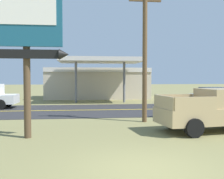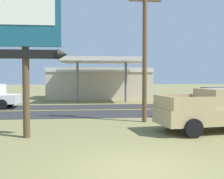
% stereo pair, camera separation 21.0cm
% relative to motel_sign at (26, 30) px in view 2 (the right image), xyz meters
% --- Properties ---
extents(ground_plane, '(180.00, 180.00, 0.00)m').
position_rel_motel_sign_xyz_m(ground_plane, '(3.86, -4.07, -4.39)').
color(ground_plane, olive).
extents(road_asphalt, '(140.00, 8.00, 0.02)m').
position_rel_motel_sign_xyz_m(road_asphalt, '(3.86, 8.93, -4.38)').
color(road_asphalt, '#2B2B2D').
rests_on(road_asphalt, ground).
extents(road_centre_line, '(126.00, 0.20, 0.01)m').
position_rel_motel_sign_xyz_m(road_centre_line, '(3.86, 8.93, -4.37)').
color(road_centre_line, gold).
rests_on(road_centre_line, road_asphalt).
extents(motel_sign, '(3.17, 0.54, 6.51)m').
position_rel_motel_sign_xyz_m(motel_sign, '(0.00, 0.00, 0.00)').
color(motel_sign, brown).
rests_on(motel_sign, ground).
extents(utility_pole, '(1.99, 0.26, 8.02)m').
position_rel_motel_sign_xyz_m(utility_pole, '(5.63, 3.40, -0.08)').
color(utility_pole, brown).
rests_on(utility_pole, ground).
extents(gas_station, '(12.00, 11.50, 4.40)m').
position_rel_motel_sign_xyz_m(gas_station, '(3.92, 20.65, -2.44)').
color(gas_station, beige).
rests_on(gas_station, ground).
extents(pickup_tan_parked_on_lawn, '(5.43, 2.80, 1.96)m').
position_rel_motel_sign_xyz_m(pickup_tan_parked_on_lawn, '(8.28, 0.62, -3.43)').
color(pickup_tan_parked_on_lawn, tan).
rests_on(pickup_tan_parked_on_lawn, ground).
extents(car_silver_near_lane, '(4.20, 2.00, 1.64)m').
position_rel_motel_sign_xyz_m(car_silver_near_lane, '(13.76, 10.93, -3.56)').
color(car_silver_near_lane, '#A8AAAF').
rests_on(car_silver_near_lane, ground).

